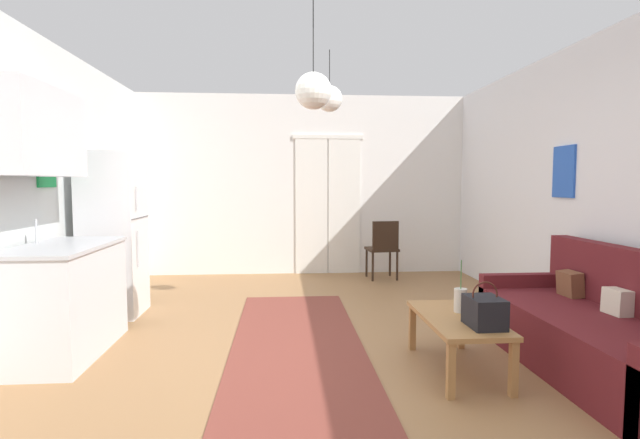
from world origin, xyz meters
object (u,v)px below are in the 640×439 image
Objects in this scene: refrigerator at (113,234)px; accent_chair at (383,246)px; coffee_table at (457,324)px; pendant_lamp_far at (329,99)px; bamboo_vase at (460,300)px; handbag at (484,312)px; pendant_lamp_near at (313,91)px; couch at (602,334)px.

accent_chair is at bearing 26.52° from refrigerator.
pendant_lamp_far is (-0.81, 1.48, 1.88)m from coffee_table.
accent_chair reaches higher than bamboo_vase.
handbag is 0.40× the size of pendant_lamp_near.
refrigerator is 2.65m from pendant_lamp_far.
refrigerator reaches higher than handbag.
accent_chair is 1.39× the size of pendant_lamp_far.
couch is 1.20× the size of refrigerator.
bamboo_vase is at bearing -27.77° from refrigerator.
refrigerator is 2.01× the size of accent_chair.
accent_chair is at bearing 87.44° from coffee_table.
handbag is 1.97m from pendant_lamp_near.
bamboo_vase is at bearing -1.74° from pendant_lamp_near.
bamboo_vase is 3.25m from accent_chair.
couch is 3.59m from accent_chair.
pendant_lamp_far is (2.25, -0.28, 1.38)m from refrigerator.
handbag reaches higher than coffee_table.
refrigerator reaches higher than couch.
accent_chair is at bearing 89.09° from handbag.
pendant_lamp_far is (-0.88, 1.36, 1.74)m from bamboo_vase.
accent_chair is 2.75m from pendant_lamp_far.
pendant_lamp_far reaches higher than bamboo_vase.
coffee_table is at bearing -119.36° from bamboo_vase.
accent_chair is (-0.91, 3.47, 0.20)m from couch.
accent_chair is (0.06, 3.63, -0.03)m from handbag.
pendant_lamp_near is 1.29× the size of pendant_lamp_far.
handbag is (0.09, -0.26, 0.16)m from coffee_table.
bamboo_vase reaches higher than coffee_table.
couch reaches higher than accent_chair.
couch is at bearing 9.24° from handbag.
refrigerator reaches higher than bamboo_vase.
pendant_lamp_near is (2.00, -1.61, 1.20)m from refrigerator.
couch reaches higher than handbag.
pendant_lamp_near reaches higher than handbag.
handbag is at bearing -170.76° from couch.
pendant_lamp_far reaches higher than refrigerator.
coffee_table is at bearing -8.28° from pendant_lamp_near.
coffee_table is at bearing 82.59° from accent_chair.
pendant_lamp_far is (-1.86, 1.59, 1.95)m from couch.
accent_chair reaches higher than coffee_table.
pendant_lamp_far is at bearing 58.16° from accent_chair.
pendant_lamp_near and pendant_lamp_far have the same top height.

